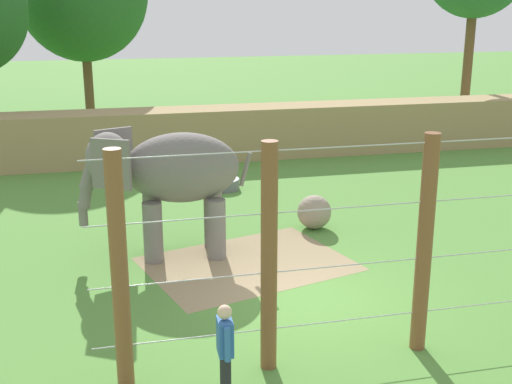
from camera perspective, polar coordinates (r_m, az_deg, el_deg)
ground_plane at (r=14.00m, az=4.50°, el=-9.11°), size 120.00×120.00×0.00m
dirt_patch at (r=15.67m, az=-0.71°, el=-6.20°), size 5.32×4.51×0.01m
embankment_wall at (r=25.80m, az=-4.31°, el=5.03°), size 36.00×1.80×1.98m
elephant at (r=15.76m, az=-7.52°, el=1.57°), size 4.13×1.80×3.06m
enrichment_ball at (r=17.96m, az=5.04°, el=-1.73°), size 0.92×0.92×0.92m
cable_fence at (r=11.15m, az=8.24°, el=-5.10°), size 8.68×0.27×3.90m
zookeeper at (r=10.20m, az=-2.67°, el=-13.49°), size 0.24×0.59×1.67m
water_tub at (r=21.71m, az=-2.89°, el=0.72°), size 1.10×1.10×0.35m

